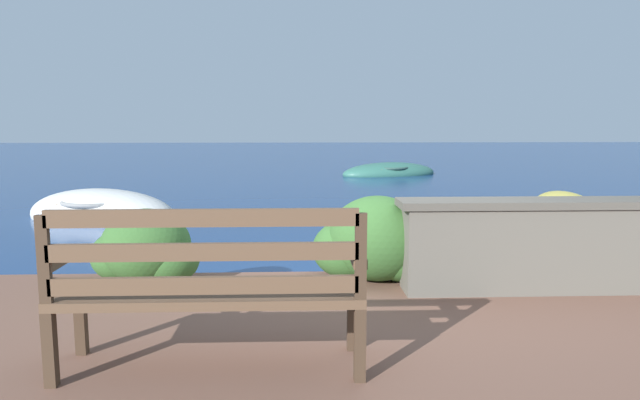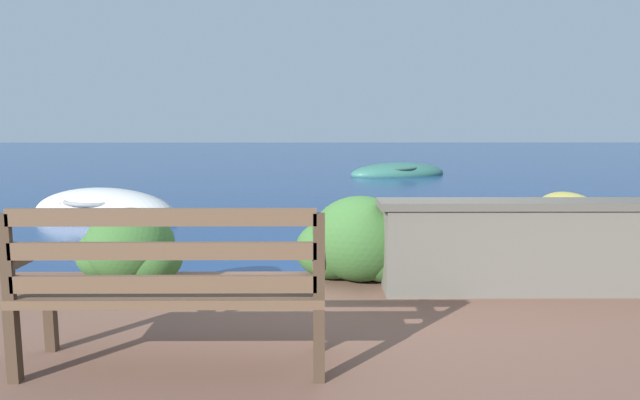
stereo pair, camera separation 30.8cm
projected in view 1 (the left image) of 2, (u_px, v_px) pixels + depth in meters
ground_plane at (394, 294)px, 5.28m from camera, size 80.00×80.00×0.00m
park_bench at (210, 285)px, 3.07m from camera, size 1.67×0.48×0.93m
stone_wall at (537, 245)px, 4.59m from camera, size 2.26×0.39×0.75m
hedge_clump_far_left at (145, 251)px, 4.83m from camera, size 0.94×0.68×0.64m
hedge_clump_left at (376, 244)px, 4.92m from camera, size 1.08×0.78×0.73m
rowboat_nearest at (102, 215)px, 9.32m from camera, size 2.93×2.05×0.88m
rowboat_mid at (566, 212)px, 9.69m from camera, size 1.37×2.69×0.69m
rowboat_far at (389, 173)px, 17.14m from camera, size 3.23×2.09×0.67m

